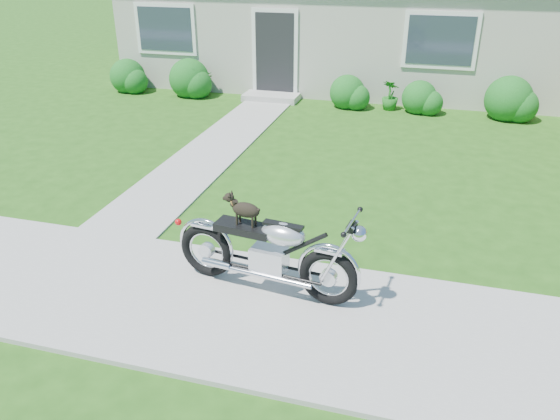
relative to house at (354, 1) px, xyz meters
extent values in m
plane|color=#235114|center=(0.00, -11.99, -2.16)|extent=(80.00, 80.00, 0.00)
cube|color=#9E9B93|center=(0.00, -11.99, -2.14)|extent=(24.00, 2.20, 0.04)
cube|color=#9E9B93|center=(-1.50, -6.99, -2.14)|extent=(1.20, 8.00, 0.03)
cube|color=#B3AEA1|center=(0.00, 0.01, -0.66)|extent=(12.00, 6.00, 3.00)
cube|color=black|center=(-1.50, -3.02, -1.11)|extent=(1.00, 0.06, 2.10)
cube|color=#9E9B93|center=(-1.50, -3.37, -2.08)|extent=(1.40, 0.70, 0.16)
cube|color=#2D3847|center=(-4.50, -3.02, -0.56)|extent=(1.70, 0.05, 1.30)
cube|color=#2D3847|center=(2.50, -3.02, -0.56)|extent=(1.70, 0.05, 1.30)
sphere|color=#185D1C|center=(2.19, -3.49, -1.81)|extent=(0.82, 0.82, 0.82)
sphere|color=#185D1C|center=(0.47, -3.49, -1.80)|extent=(0.85, 0.85, 0.85)
sphere|color=#185D1C|center=(4.15, -3.49, -1.71)|extent=(1.06, 1.06, 1.06)
sphere|color=#185D1C|center=(-3.69, -3.49, -1.71)|extent=(1.05, 1.05, 1.05)
sphere|color=#185D1C|center=(-5.50, -3.49, -1.76)|extent=(0.94, 0.94, 0.94)
imported|color=#1A5416|center=(-3.34, -3.44, -1.76)|extent=(0.87, 0.91, 0.78)
imported|color=#1E6D1E|center=(1.51, -3.44, -1.80)|extent=(0.52, 0.52, 0.71)
torus|color=black|center=(1.63, -11.71, -1.78)|extent=(0.68, 0.19, 0.67)
torus|color=black|center=(0.14, -11.53, -1.78)|extent=(0.68, 0.19, 0.67)
cube|color=silver|center=(0.93, -11.62, -1.73)|extent=(0.43, 0.29, 0.30)
ellipsoid|color=silver|center=(1.10, -11.64, -1.36)|extent=(0.54, 0.35, 0.26)
cube|color=black|center=(0.63, -11.59, -1.38)|extent=(0.68, 0.34, 0.09)
cube|color=silver|center=(1.63, -11.71, -1.44)|extent=(0.31, 0.18, 0.03)
cube|color=silver|center=(0.14, -11.53, -1.44)|extent=(0.31, 0.18, 0.03)
cylinder|color=silver|center=(1.84, -11.73, -1.06)|extent=(0.10, 0.60, 0.03)
sphere|color=silver|center=(1.92, -11.74, -1.18)|extent=(0.19, 0.19, 0.17)
cylinder|color=silver|center=(0.92, -11.75, -1.86)|extent=(1.10, 0.19, 0.06)
ellipsoid|color=black|center=(0.66, -11.59, -1.16)|extent=(0.34, 0.19, 0.17)
sphere|color=black|center=(0.47, -11.57, -1.04)|extent=(0.12, 0.12, 0.10)
cylinder|color=black|center=(0.57, -11.54, -1.27)|extent=(0.03, 0.03, 0.13)
cylinder|color=black|center=(0.56, -11.62, -1.27)|extent=(0.03, 0.03, 0.13)
cylinder|color=black|center=(0.76, -11.56, -1.27)|extent=(0.03, 0.03, 0.13)
cylinder|color=black|center=(0.75, -11.64, -1.27)|extent=(0.03, 0.03, 0.13)
torus|color=#A76D2C|center=(0.51, -11.57, -1.09)|extent=(0.06, 0.09, 0.09)
camera|label=1|loc=(2.47, -16.62, 1.44)|focal=35.00mm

